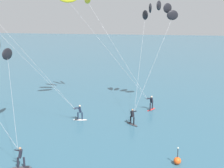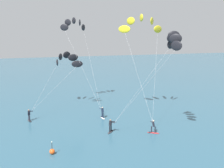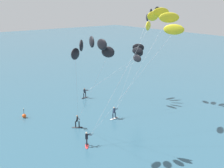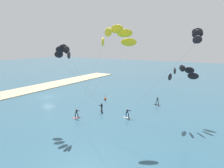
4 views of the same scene
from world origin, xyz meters
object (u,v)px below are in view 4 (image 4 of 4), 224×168
Objects in this scene: marker_buoy at (105,99)px; kitesurfer_mid_water at (193,40)px; kitesurfer_downwind at (66,55)px; kitesurfer_far_out at (181,74)px; kitesurfer_nearshore at (115,39)px.

kitesurfer_mid_water is at bearing 73.51° from marker_buoy.
marker_buoy is at bearing -172.27° from kitesurfer_downwind.
kitesurfer_mid_water is at bearing 43.63° from kitesurfer_far_out.
marker_buoy is at bearing -101.98° from kitesurfer_far_out.
kitesurfer_nearshore is at bearing 89.00° from kitesurfer_downwind.
kitesurfer_nearshore is 11.75m from kitesurfer_mid_water.
kitesurfer_far_out is at bearing 124.31° from kitesurfer_downwind.
kitesurfer_downwind is (8.35, -17.04, -2.16)m from kitesurfer_mid_water.
kitesurfer_nearshore is 1.20× the size of kitesurfer_downwind.
kitesurfer_far_out is at bearing 78.02° from marker_buoy.
kitesurfer_nearshore is 13.33m from kitesurfer_far_out.
kitesurfer_far_out is at bearing -136.37° from kitesurfer_mid_water.
marker_buoy is (-14.11, -10.83, -12.69)m from kitesurfer_nearshore.
kitesurfer_nearshore reaches higher than kitesurfer_mid_water.
kitesurfer_downwind is (-0.16, -8.94, -2.27)m from kitesurfer_nearshore.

